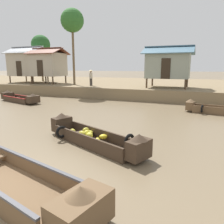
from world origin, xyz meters
The scene contains 11 objects.
ground_plane centered at (0.00, 10.00, 0.00)m, with size 300.00×300.00×0.00m, color #726047.
riverbank_strip centered at (0.00, 25.57, 0.53)m, with size 160.00×20.00×1.05m, color #7F6B4C.
banana_boat centered at (0.92, 4.44, 0.32)m, with size 4.83×2.70×0.93m.
viewer_boat centered at (0.12, 0.95, 0.30)m, with size 6.33×2.67×0.93m.
cargo_boat_upstream centered at (-9.80, 11.54, 0.31)m, with size 4.72×2.16×0.88m.
stilt_house_left centered at (-15.79, 19.36, 3.40)m, with size 4.75×3.67×4.45m.
stilt_house_mid_left centered at (-12.16, 18.67, 3.32)m, with size 4.10×3.42×4.13m.
stilt_house_mid_right centered at (1.71, 18.59, 3.17)m, with size 4.53×3.48×3.86m.
palm_tree_near centered at (-15.70, 21.86, 5.92)m, with size 2.50×2.50×6.16m.
palm_tree_mid centered at (-8.34, 18.16, 7.69)m, with size 2.44×2.44×7.95m.
vendor_person centered at (-6.04, 17.71, 1.98)m, with size 0.44×0.44×1.66m.
Camera 1 is at (4.63, -2.71, 2.96)m, focal length 34.77 mm.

